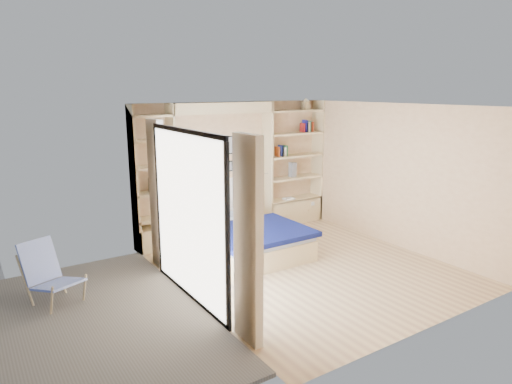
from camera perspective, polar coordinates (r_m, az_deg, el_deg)
ground at (r=7.31m, az=6.18°, el=-9.29°), size 4.50×4.50×0.00m
room_shell at (r=7.98m, az=-2.72°, el=0.77°), size 4.50×4.50×4.50m
bed at (r=7.79m, az=-1.41°, el=-5.68°), size 1.65×2.19×1.07m
photo_gallery at (r=8.46m, az=-5.58°, el=5.04°), size 1.48×0.02×0.82m
reading_lamps at (r=8.42m, az=-3.88°, el=1.56°), size 1.92×0.12×0.15m
shelf_decor at (r=9.13m, az=3.48°, el=6.22°), size 3.51×0.23×2.03m
deck at (r=5.93m, az=-23.07°, el=-15.84°), size 3.20×4.00×0.05m
deck_chair at (r=6.60m, az=-24.45°, el=-9.26°), size 0.76×0.94×0.82m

